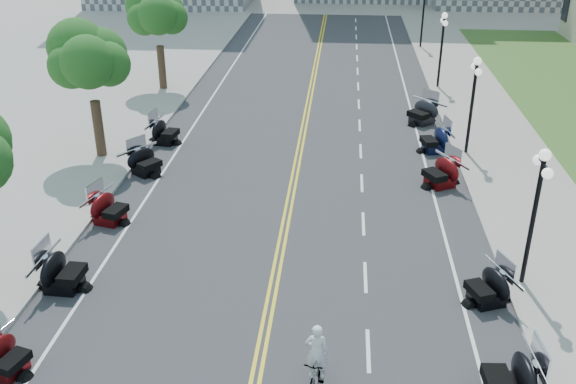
{
  "coord_description": "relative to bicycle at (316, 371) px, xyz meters",
  "views": [
    {
      "loc": [
        2.14,
        -15.41,
        12.61
      ],
      "look_at": [
        0.2,
        6.6,
        2.0
      ],
      "focal_mm": 40.0,
      "sensor_mm": 36.0,
      "label": 1
    }
  ],
  "objects": [
    {
      "name": "ground",
      "position": [
        -1.7,
        1.64,
        -0.54
      ],
      "size": [
        160.0,
        160.0,
        0.0
      ],
      "primitive_type": "plane",
      "color": "gray"
    },
    {
      "name": "road",
      "position": [
        -1.7,
        11.64,
        -0.54
      ],
      "size": [
        16.0,
        90.0,
        0.01
      ],
      "primitive_type": "cube",
      "color": "#333335",
      "rests_on": "ground"
    },
    {
      "name": "centerline_yellow_a",
      "position": [
        -1.82,
        11.64,
        -0.53
      ],
      "size": [
        0.12,
        90.0,
        0.0
      ],
      "primitive_type": "cube",
      "color": "yellow",
      "rests_on": "road"
    },
    {
      "name": "centerline_yellow_b",
      "position": [
        -1.58,
        11.64,
        -0.53
      ],
      "size": [
        0.12,
        90.0,
        0.0
      ],
      "primitive_type": "cube",
      "color": "yellow",
      "rests_on": "road"
    },
    {
      "name": "edge_line_north",
      "position": [
        4.7,
        11.64,
        -0.53
      ],
      "size": [
        0.12,
        90.0,
        0.0
      ],
      "primitive_type": "cube",
      "color": "white",
      "rests_on": "road"
    },
    {
      "name": "edge_line_south",
      "position": [
        -8.1,
        11.64,
        -0.53
      ],
      "size": [
        0.12,
        90.0,
        0.0
      ],
      "primitive_type": "cube",
      "color": "white",
      "rests_on": "road"
    },
    {
      "name": "lane_dash_6",
      "position": [
        1.5,
        1.64,
        -0.53
      ],
      "size": [
        0.12,
        2.0,
        0.0
      ],
      "primitive_type": "cube",
      "color": "white",
      "rests_on": "road"
    },
    {
      "name": "lane_dash_7",
      "position": [
        1.5,
        5.64,
        -0.53
      ],
      "size": [
        0.12,
        2.0,
        0.0
      ],
      "primitive_type": "cube",
      "color": "white",
      "rests_on": "road"
    },
    {
      "name": "lane_dash_8",
      "position": [
        1.5,
        9.64,
        -0.53
      ],
      "size": [
        0.12,
        2.0,
        0.0
      ],
      "primitive_type": "cube",
      "color": "white",
      "rests_on": "road"
    },
    {
      "name": "lane_dash_9",
      "position": [
        1.5,
        13.64,
        -0.53
      ],
      "size": [
        0.12,
        2.0,
        0.0
      ],
      "primitive_type": "cube",
      "color": "white",
      "rests_on": "road"
    },
    {
      "name": "lane_dash_10",
      "position": [
        1.5,
        17.64,
        -0.53
      ],
      "size": [
        0.12,
        2.0,
        0.0
      ],
      "primitive_type": "cube",
      "color": "white",
      "rests_on": "road"
    },
    {
      "name": "lane_dash_11",
      "position": [
        1.5,
        21.64,
        -0.53
      ],
      "size": [
        0.12,
        2.0,
        0.0
      ],
      "primitive_type": "cube",
      "color": "white",
      "rests_on": "road"
    },
    {
      "name": "lane_dash_12",
      "position": [
        1.5,
        25.64,
        -0.53
      ],
      "size": [
        0.12,
        2.0,
        0.0
      ],
      "primitive_type": "cube",
      "color": "white",
      "rests_on": "road"
    },
    {
      "name": "lane_dash_13",
      "position": [
        1.5,
        29.64,
        -0.53
      ],
      "size": [
        0.12,
        2.0,
        0.0
      ],
      "primitive_type": "cube",
      "color": "white",
      "rests_on": "road"
    },
    {
      "name": "lane_dash_14",
      "position": [
        1.5,
        33.64,
        -0.53
      ],
      "size": [
        0.12,
        2.0,
        0.0
      ],
      "primitive_type": "cube",
      "color": "white",
      "rests_on": "road"
    },
    {
      "name": "lane_dash_15",
      "position": [
        1.5,
        37.64,
        -0.53
      ],
      "size": [
        0.12,
        2.0,
        0.0
      ],
      "primitive_type": "cube",
      "color": "white",
      "rests_on": "road"
    },
    {
      "name": "lane_dash_16",
      "position": [
        1.5,
        41.64,
        -0.53
      ],
      "size": [
        0.12,
        2.0,
        0.0
      ],
      "primitive_type": "cube",
      "color": "white",
      "rests_on": "road"
    },
    {
      "name": "lane_dash_17",
      "position": [
        1.5,
        45.64,
        -0.53
      ],
      "size": [
        0.12,
        2.0,
        0.0
      ],
      "primitive_type": "cube",
      "color": "white",
      "rests_on": "road"
    },
    {
      "name": "lane_dash_18",
      "position": [
        1.5,
        49.64,
        -0.53
      ],
      "size": [
        0.12,
        2.0,
        0.0
      ],
      "primitive_type": "cube",
      "color": "white",
      "rests_on": "road"
    },
    {
      "name": "lane_dash_19",
      "position": [
        1.5,
        53.64,
        -0.53
      ],
      "size": [
        0.12,
        2.0,
        0.0
      ],
      "primitive_type": "cube",
      "color": "white",
      "rests_on": "road"
    },
    {
      "name": "sidewalk_north",
      "position": [
        8.8,
        11.64,
        -0.47
      ],
      "size": [
        5.0,
        90.0,
        0.15
      ],
      "primitive_type": "cube",
      "color": "#9E9991",
      "rests_on": "ground"
    },
    {
      "name": "sidewalk_south",
      "position": [
        -12.2,
        11.64,
        -0.47
      ],
      "size": [
        5.0,
        90.0,
        0.15
      ],
      "primitive_type": "cube",
      "color": "#9E9991",
      "rests_on": "ground"
    },
    {
      "name": "street_lamp_2",
      "position": [
        6.9,
        5.64,
        2.06
      ],
      "size": [
        0.5,
        1.2,
        4.9
      ],
      "primitive_type": null,
      "color": "black",
      "rests_on": "sidewalk_north"
    },
    {
      "name": "street_lamp_3",
      "position": [
        6.9,
        17.64,
        2.06
      ],
      "size": [
        0.5,
        1.2,
        4.9
      ],
      "primitive_type": null,
      "color": "black",
      "rests_on": "sidewalk_north"
    },
    {
      "name": "street_lamp_4",
      "position": [
        6.9,
        29.64,
        2.06
      ],
      "size": [
        0.5,
        1.2,
        4.9
      ],
      "primitive_type": null,
      "color": "black",
      "rests_on": "sidewalk_north"
    },
    {
      "name": "street_lamp_5",
      "position": [
        6.9,
        41.64,
        2.06
      ],
      "size": [
        0.5,
        1.2,
        4.9
      ],
      "primitive_type": null,
      "color": "black",
      "rests_on": "sidewalk_north"
    },
    {
      "name": "tree_3",
      "position": [
        -11.7,
        15.64,
        4.21
      ],
      "size": [
        4.8,
        4.8,
        9.2
      ],
      "primitive_type": null,
      "color": "#235619",
      "rests_on": "sidewalk_south"
    },
    {
      "name": "tree_4",
      "position": [
        -11.7,
        27.64,
        4.21
      ],
      "size": [
        4.8,
        4.8,
        9.2
      ],
      "primitive_type": null,
      "color": "#235619",
      "rests_on": "sidewalk_south"
    },
    {
      "name": "motorcycle_n_5",
      "position": [
        5.23,
        -0.07,
        0.22
      ],
      "size": [
        2.32,
        2.32,
        1.52
      ],
      "primitive_type": null,
      "rotation": [
        0.0,
        0.0,
        -1.5
      ],
      "color": "black",
      "rests_on": "road"
    },
    {
      "name": "motorcycle_n_6",
      "position": [
        5.47,
        4.48,
        0.13
      ],
      "size": [
        2.48,
        2.48,
        1.34
      ],
      "primitive_type": null,
      "rotation": [
        0.0,
        0.0,
        -1.2
      ],
      "color": "black",
      "rests_on": "road"
    },
    {
      "name": "motorcycle_n_8",
      "position": [
        5.08,
        13.69,
        0.2
      ],
      "size": [
        2.9,
        2.9,
        1.49
      ],
      "primitive_type": null,
      "rotation": [
        0.0,
        0.0,
        -1.06
      ],
      "color": "#590A0C",
      "rests_on": "road"
    },
    {
      "name": "motorcycle_n_9",
      "position": [
        5.32,
        17.93,
        0.19
      ],
      "size": [
        2.5,
        2.5,
        1.46
      ],
      "primitive_type": null,
      "rotation": [
        0.0,
        0.0,
        -1.35
      ],
      "color": "black",
      "rests_on": "road"
    },
    {
      "name": "motorcycle_n_10",
      "position": [
        5.1,
        22.32,
        0.23
      ],
      "size": [
        3.1,
        3.1,
        1.54
      ],
      "primitive_type": null,
      "rotation": [
        0.0,
        0.0,
        -0.81
      ],
      "color": "black",
      "rests_on": "road"
    },
    {
      "name": "motorcycle_s_5",
      "position": [
        -8.8,
        -0.23,
        0.08
      ],
      "size": [
        2.21,
        2.21,
        1.24
      ],
      "primitive_type": null,
      "rotation": [
        0.0,
        0.0,
        1.29
      ],
      "color": "#590A0C",
      "rests_on": "road"
    },
    {
      "name": "motorcycle_s_6",
      "position": [
        -8.88,
        4.05,
        0.2
      ],
      "size": [
        2.21,
        2.21,
        1.49
      ],
      "primitive_type": null,
      "rotation": [
        0.0,
        0.0,
        1.53
      ],
      "color": "black",
      "rests_on": "road"
    },
    {
      "name": "motorcycle_s_7",
      "position": [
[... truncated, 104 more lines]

